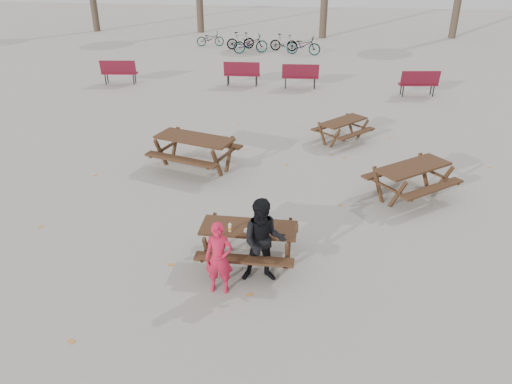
# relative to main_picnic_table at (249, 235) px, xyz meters

# --- Properties ---
(ground) EXTENTS (80.00, 80.00, 0.00)m
(ground) POSITION_rel_main_picnic_table_xyz_m (0.00, 0.00, -0.59)
(ground) COLOR gray
(ground) RESTS_ON ground
(main_picnic_table) EXTENTS (1.80, 1.45, 0.78)m
(main_picnic_table) POSITION_rel_main_picnic_table_xyz_m (0.00, 0.00, 0.00)
(main_picnic_table) COLOR #331A12
(main_picnic_table) RESTS_ON ground
(food_tray) EXTENTS (0.18, 0.11, 0.03)m
(food_tray) POSITION_rel_main_picnic_table_xyz_m (0.03, -0.18, 0.21)
(food_tray) COLOR white
(food_tray) RESTS_ON main_picnic_table
(bread_roll) EXTENTS (0.14, 0.06, 0.05)m
(bread_roll) POSITION_rel_main_picnic_table_xyz_m (0.03, -0.18, 0.25)
(bread_roll) COLOR tan
(bread_roll) RESTS_ON food_tray
(soda_bottle) EXTENTS (0.07, 0.07, 0.17)m
(soda_bottle) POSITION_rel_main_picnic_table_xyz_m (-0.32, -0.20, 0.26)
(soda_bottle) COLOR silver
(soda_bottle) RESTS_ON main_picnic_table
(child) EXTENTS (0.51, 0.34, 1.36)m
(child) POSITION_rel_main_picnic_table_xyz_m (-0.38, -0.95, 0.09)
(child) COLOR red
(child) RESTS_ON ground
(adult) EXTENTS (0.87, 0.72, 1.63)m
(adult) POSITION_rel_main_picnic_table_xyz_m (0.34, -0.52, 0.23)
(adult) COLOR black
(adult) RESTS_ON ground
(picnic_table_east) EXTENTS (2.39, 2.34, 0.80)m
(picnic_table_east) POSITION_rel_main_picnic_table_xyz_m (3.45, 3.22, -0.19)
(picnic_table_east) COLOR #331A12
(picnic_table_east) RESTS_ON ground
(picnic_table_north) EXTENTS (2.46, 2.20, 0.89)m
(picnic_table_north) POSITION_rel_main_picnic_table_xyz_m (-2.08, 4.15, -0.14)
(picnic_table_north) COLOR #331A12
(picnic_table_north) RESTS_ON ground
(picnic_table_far) EXTENTS (1.96, 1.99, 0.67)m
(picnic_table_far) POSITION_rel_main_picnic_table_xyz_m (1.90, 6.71, -0.25)
(picnic_table_far) COLOR #331A12
(picnic_table_far) RESTS_ON ground
(park_bench_row) EXTENTS (13.91, 1.22, 1.03)m
(park_bench_row) POSITION_rel_main_picnic_table_xyz_m (-1.09, 12.45, -0.07)
(park_bench_row) COLOR maroon
(park_bench_row) RESTS_ON ground
(bicycle_row) EXTENTS (7.19, 2.67, 0.99)m
(bicycle_row) POSITION_rel_main_picnic_table_xyz_m (-2.30, 19.87, -0.12)
(bicycle_row) COLOR black
(bicycle_row) RESTS_ON ground
(fallen_leaves) EXTENTS (11.00, 11.00, 0.01)m
(fallen_leaves) POSITION_rel_main_picnic_table_xyz_m (0.50, 2.50, -0.58)
(fallen_leaves) COLOR orange
(fallen_leaves) RESTS_ON ground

